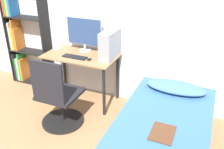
% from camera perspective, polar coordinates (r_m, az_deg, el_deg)
% --- Properties ---
extents(wall_back, '(8.00, 0.05, 2.50)m').
position_cam_1_polar(wall_back, '(3.71, -0.19, 12.42)').
color(wall_back, silver).
rests_on(wall_back, ground_plane).
extents(desk, '(1.08, 0.61, 0.76)m').
position_cam_1_polar(desk, '(3.78, -7.05, 2.76)').
color(desk, '#997047').
rests_on(desk, ground_plane).
extents(bookshelf, '(0.77, 0.25, 1.78)m').
position_cam_1_polar(bookshelf, '(4.58, -20.14, 8.22)').
color(bookshelf, black).
rests_on(bookshelf, ground_plane).
extents(office_chair, '(0.58, 0.58, 1.00)m').
position_cam_1_polar(office_chair, '(3.36, -12.25, -5.95)').
color(office_chair, black).
rests_on(office_chair, ground_plane).
extents(bed, '(1.04, 1.89, 0.45)m').
position_cam_1_polar(bed, '(3.04, 11.45, -13.33)').
color(bed, '#4C3D2D').
rests_on(bed, ground_plane).
extents(pillow, '(0.79, 0.36, 0.11)m').
position_cam_1_polar(pillow, '(3.45, 14.37, -2.85)').
color(pillow, teal).
rests_on(pillow, bed).
extents(magazine, '(0.24, 0.32, 0.01)m').
position_cam_1_polar(magazine, '(2.69, 11.46, -12.95)').
color(magazine, '#56331E').
rests_on(magazine, bed).
extents(monitor, '(0.58, 0.19, 0.51)m').
position_cam_1_polar(monitor, '(3.81, -6.36, 9.42)').
color(monitor, '#B7B7BC').
rests_on(monitor, desk).
extents(keyboard, '(0.37, 0.11, 0.02)m').
position_cam_1_polar(keyboard, '(3.64, -8.48, 4.00)').
color(keyboard, black).
rests_on(keyboard, desk).
extents(pc_tower, '(0.17, 0.42, 0.40)m').
position_cam_1_polar(pc_tower, '(3.54, -0.54, 6.85)').
color(pc_tower, '#99999E').
rests_on(pc_tower, desk).
extents(mouse, '(0.06, 0.09, 0.02)m').
position_cam_1_polar(mouse, '(3.53, -5.21, 3.47)').
color(mouse, black).
rests_on(mouse, desk).
extents(phone, '(0.07, 0.14, 0.01)m').
position_cam_1_polar(phone, '(4.04, -12.18, 5.85)').
color(phone, '#B7B7BC').
rests_on(phone, desk).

